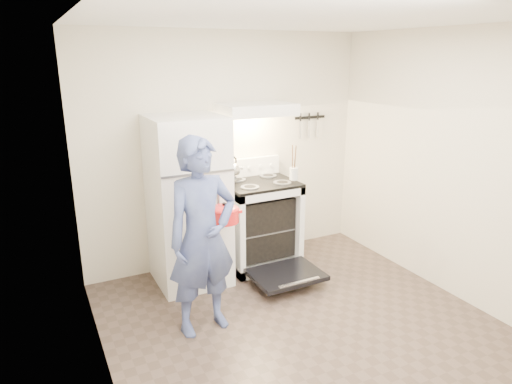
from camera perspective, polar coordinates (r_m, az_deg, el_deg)
floor at (r=4.00m, az=7.45°, el=-17.59°), size 3.60×3.60×0.00m
back_wall at (r=4.99m, az=-3.64°, el=5.20°), size 3.20×0.02×2.50m
refrigerator at (r=4.58m, az=-8.49°, el=-1.21°), size 0.70×0.70×1.70m
stove_body at (r=5.02m, az=0.42°, el=-4.09°), size 0.76×0.65×0.92m
cooktop at (r=4.87m, az=0.43°, el=1.14°), size 0.76×0.65×0.03m
backsplash at (r=5.09m, az=-1.03°, el=3.15°), size 0.76×0.07×0.20m
oven_door at (r=4.68m, az=3.78°, el=-10.24°), size 0.70×0.54×0.04m
oven_rack at (r=5.03m, az=0.42°, el=-4.30°), size 0.60×0.52×0.01m
range_hood at (r=4.79m, az=0.03°, el=10.32°), size 0.76×0.50×0.12m
knife_strip at (r=5.42m, az=6.76°, el=9.26°), size 0.40×0.02×0.03m
pizza_stone at (r=5.09m, az=0.69°, el=-3.88°), size 0.34×0.34×0.02m
tea_kettle at (r=4.83m, az=-3.10°, el=2.89°), size 0.23×0.19×0.28m
utensil_jar at (r=4.83m, az=4.75°, el=2.29°), size 0.11×0.11×0.13m
person at (r=3.74m, az=-6.72°, el=-5.66°), size 0.65×0.47×1.66m
dutch_oven at (r=4.12m, az=-3.98°, el=-2.95°), size 0.33×0.26×0.22m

